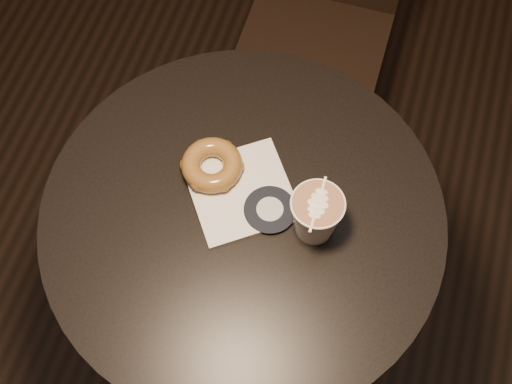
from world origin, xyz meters
TOP-DOWN VIEW (x-y plane):
  - cafe_table at (0.00, 0.00)m, footprint 0.70×0.70m
  - pastry_bag at (-0.01, 0.04)m, footprint 0.24×0.24m
  - doughnut at (-0.07, 0.06)m, footprint 0.11×0.11m
  - latte_cup at (0.12, 0.01)m, footprint 0.09×0.09m

SIDE VIEW (x-z plane):
  - cafe_table at x=0.00m, z-range 0.18..0.93m
  - pastry_bag at x=-0.01m, z-range 0.75..0.76m
  - doughnut at x=-0.07m, z-range 0.76..0.79m
  - latte_cup at x=0.12m, z-range 0.75..0.85m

